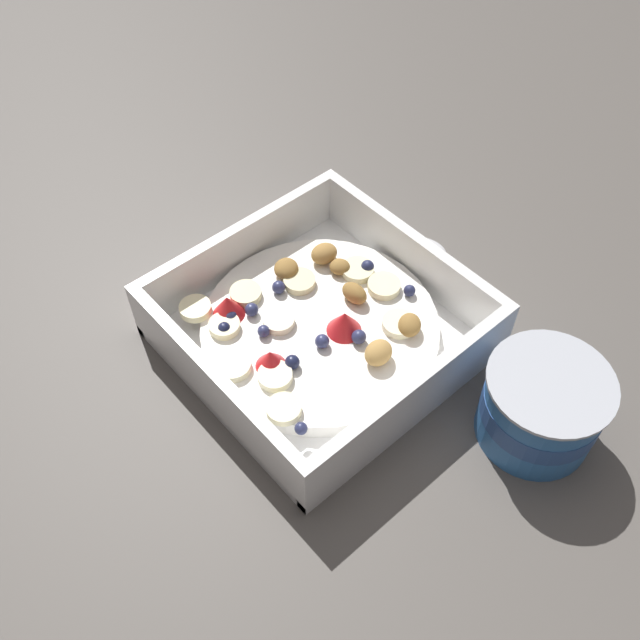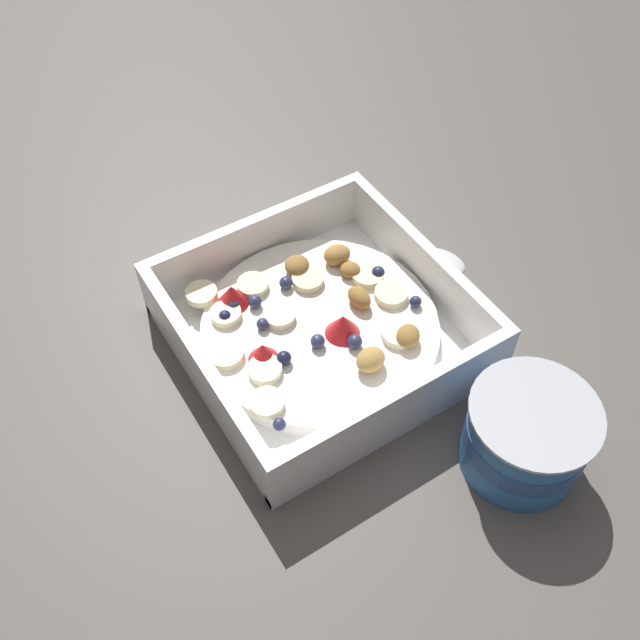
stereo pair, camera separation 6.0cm
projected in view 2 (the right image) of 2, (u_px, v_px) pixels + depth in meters
name	position (u px, v px, depth m)	size (l,w,h in m)	color
ground_plane	(318.00, 363.00, 0.61)	(2.40, 2.40, 0.00)	#56514C
fruit_bowl	(319.00, 328.00, 0.61)	(0.23, 0.23, 0.06)	white
spoon	(417.00, 248.00, 0.69)	(0.09, 0.17, 0.01)	silver
yogurt_cup	(526.00, 436.00, 0.53)	(0.10, 0.10, 0.07)	#3370B7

